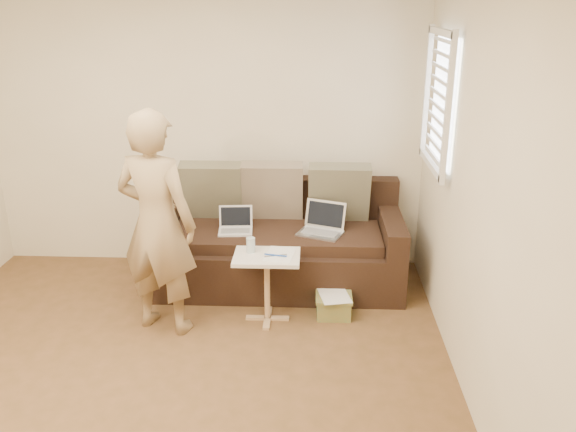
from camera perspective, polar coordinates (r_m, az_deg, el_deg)
The scene contains 16 objects.
floor at distance 4.07m, azimuth -12.77°, elevation -17.18°, with size 4.50×4.50×0.00m, color #533D1E.
wall_back at distance 5.56m, azimuth -7.96°, elevation 8.19°, with size 4.00×4.00×0.00m, color beige.
wall_right at distance 3.46m, azimuth 19.24°, elevation -0.18°, with size 4.50×4.50×0.00m, color beige.
window_blinds at distance 4.76m, azimuth 14.27°, elevation 10.67°, with size 0.12×0.88×1.08m, color white, non-canonical shape.
sofa at distance 5.29m, azimuth -1.09°, elevation -2.20°, with size 2.20×0.95×0.85m, color black, non-canonical shape.
pillow_left at distance 5.45m, azimuth -7.28°, elevation 2.42°, with size 0.55×0.14×0.55m, color brown, non-canonical shape.
pillow_mid at distance 5.40m, azimuth -1.49°, elevation 2.40°, with size 0.55×0.14×0.55m, color #7A6C57, non-canonical shape.
pillow_right at distance 5.37m, azimuth 4.90°, elevation 2.23°, with size 0.55×0.14×0.55m, color brown, non-canonical shape.
laptop_silver at distance 5.14m, azimuth 3.09°, elevation -1.75°, with size 0.36×0.26×0.24m, color #B7BABC, non-canonical shape.
laptop_white at distance 5.19m, azimuth -5.06°, elevation -1.60°, with size 0.29×0.21×0.21m, color white, non-canonical shape.
person at distance 4.51m, azimuth -12.45°, elevation -0.71°, with size 0.63×0.43×1.73m, color #958351.
side_table at distance 4.74m, azimuth -2.01°, elevation -6.89°, with size 0.51×0.36×0.56m, color silver, non-canonical shape.
drinking_glass at distance 4.65m, azimuth -3.59°, elevation -2.79°, with size 0.07×0.07×0.12m, color silver, non-canonical shape.
scissors at distance 4.59m, azimuth -1.20°, elevation -3.80°, with size 0.18×0.10×0.02m, color silver, non-canonical shape.
paper_on_table at distance 4.62m, azimuth -0.77°, elevation -3.69°, with size 0.21×0.30×0.00m, color white, non-canonical shape.
striped_box at distance 4.90m, azimuth 4.39°, elevation -8.44°, with size 0.29×0.29×0.18m, color orange, non-canonical shape.
Camera 1 is at (0.99, -3.11, 2.43)m, focal length 37.12 mm.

